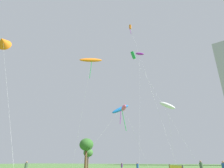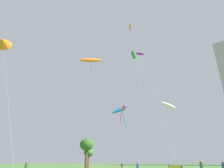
% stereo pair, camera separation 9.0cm
% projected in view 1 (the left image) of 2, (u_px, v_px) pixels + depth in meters
% --- Properties ---
extents(person_standing_0, '(0.35, 0.35, 1.59)m').
position_uv_depth(person_standing_0, '(137.00, 167.00, 29.22)').
color(person_standing_0, '#1E478C').
rests_on(person_standing_0, ground).
extents(person_standing_1, '(0.41, 0.41, 1.85)m').
position_uv_depth(person_standing_1, '(201.00, 167.00, 24.22)').
color(person_standing_1, '#2D2D33').
rests_on(person_standing_1, ground).
extents(person_standing_2, '(0.39, 0.39, 1.76)m').
position_uv_depth(person_standing_2, '(26.00, 167.00, 25.04)').
color(person_standing_2, '#2D2D33').
rests_on(person_standing_2, ground).
extents(person_standing_4, '(0.34, 0.34, 1.54)m').
position_uv_depth(person_standing_4, '(122.00, 166.00, 34.03)').
color(person_standing_4, '#3F593F').
rests_on(person_standing_4, ground).
extents(kite_flying_0, '(2.71, 3.18, 11.16)m').
position_uv_depth(kite_flying_0, '(167.00, 105.00, 31.03)').
color(kite_flying_0, silver).
rests_on(kite_flying_0, ground).
extents(kite_flying_1, '(6.81, 5.89, 20.53)m').
position_uv_depth(kite_flying_1, '(91.00, 60.00, 35.90)').
color(kite_flying_1, silver).
rests_on(kite_flying_1, ground).
extents(kite_flying_3, '(2.52, 8.78, 30.21)m').
position_uv_depth(kite_flying_3, '(140.00, 54.00, 52.87)').
color(kite_flying_3, silver).
rests_on(kite_flying_3, ground).
extents(kite_flying_4, '(12.55, 4.39, 20.14)m').
position_uv_depth(kite_flying_4, '(3.00, 42.00, 29.41)').
color(kite_flying_4, silver).
rests_on(kite_flying_4, ground).
extents(kite_flying_5, '(4.15, 4.10, 10.65)m').
position_uv_depth(kite_flying_5, '(124.00, 108.00, 32.15)').
color(kite_flying_5, silver).
rests_on(kite_flying_5, ground).
extents(kite_flying_6, '(8.04, 6.64, 12.21)m').
position_uv_depth(kite_flying_6, '(120.00, 109.00, 36.23)').
color(kite_flying_6, silver).
rests_on(kite_flying_6, ground).
extents(kite_flying_7, '(8.61, 8.54, 33.52)m').
position_uv_depth(kite_flying_7, '(130.00, 28.00, 47.07)').
color(kite_flying_7, silver).
rests_on(kite_flying_7, ground).
extents(kite_flying_8, '(11.25, 1.17, 25.55)m').
position_uv_depth(kite_flying_8, '(133.00, 55.00, 43.87)').
color(kite_flying_8, silver).
rests_on(kite_flying_8, ground).
extents(park_tree_0, '(3.57, 3.57, 7.29)m').
position_uv_depth(park_tree_0, '(86.00, 145.00, 48.48)').
color(park_tree_0, brown).
rests_on(park_tree_0, ground).
extents(park_tree_1, '(2.61, 2.61, 5.12)m').
position_uv_depth(park_tree_1, '(88.00, 153.00, 51.84)').
color(park_tree_1, brown).
rests_on(park_tree_1, ground).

